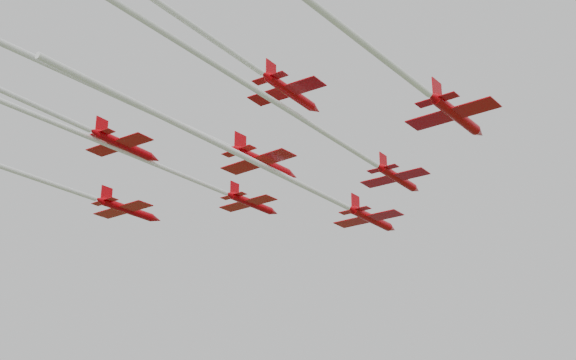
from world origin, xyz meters
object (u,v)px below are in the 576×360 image
(jet_row2_right, at_px, (338,141))
(jet_row3_right, at_px, (371,49))
(jet_row3_left, at_px, (23,174))
(jet_row4_left, at_px, (6,92))
(jet_lead, at_px, (308,188))
(jet_row3_mid, at_px, (187,128))
(jet_row4_right, at_px, (173,12))
(jet_row2_left, at_px, (156,164))

(jet_row2_right, distance_m, jet_row3_right, 19.58)
(jet_row3_left, height_order, jet_row4_left, jet_row4_left)
(jet_lead, height_order, jet_row3_mid, jet_row3_mid)
(jet_row3_mid, bearing_deg, jet_row2_right, 35.07)
(jet_row3_left, xyz_separation_m, jet_row4_right, (31.44, -26.40, 0.57))
(jet_row2_right, bearing_deg, jet_row3_mid, -148.32)
(jet_row3_left, bearing_deg, jet_row4_right, -19.06)
(jet_row4_right, bearing_deg, jet_row3_mid, 128.07)
(jet_row3_right, relative_size, jet_row4_right, 0.99)
(jet_row3_left, relative_size, jet_row4_left, 1.02)
(jet_row3_mid, height_order, jet_row4_left, jet_row4_left)
(jet_row3_left, height_order, jet_row4_right, jet_row4_right)
(jet_row3_left, bearing_deg, jet_row3_mid, 8.97)
(jet_row2_left, relative_size, jet_row3_right, 1.07)
(jet_row3_right, bearing_deg, jet_row4_left, -164.67)
(jet_lead, xyz_separation_m, jet_row2_left, (-17.17, -8.13, 1.98))
(jet_row3_left, relative_size, jet_row3_mid, 1.18)
(jet_row3_right, bearing_deg, jet_row4_right, -135.15)
(jet_row4_right, bearing_deg, jet_row3_left, 157.81)
(jet_row2_right, xyz_separation_m, jet_row4_right, (-7.88, -24.95, 1.77))
(jet_row2_left, distance_m, jet_row3_mid, 13.38)
(jet_row2_left, height_order, jet_row4_right, jet_row2_left)
(jet_lead, distance_m, jet_row3_left, 34.84)
(jet_row2_left, bearing_deg, jet_row3_mid, -28.86)
(jet_row2_right, xyz_separation_m, jet_row3_right, (7.04, -18.27, -0.31))
(jet_row3_left, xyz_separation_m, jet_row3_mid, (23.55, -5.00, 0.81))
(jet_row2_left, distance_m, jet_row2_right, 25.39)
(jet_row3_mid, bearing_deg, jet_row4_left, -121.16)
(jet_lead, xyz_separation_m, jet_row4_left, (-23.68, -29.53, 2.20))
(jet_row2_left, distance_m, jet_row4_right, 35.69)
(jet_lead, distance_m, jet_row3_mid, 20.35)
(jet_row2_left, bearing_deg, jet_row3_right, -17.22)
(jet_row3_right, bearing_deg, jet_row2_right, 131.78)
(jet_row2_right, bearing_deg, jet_row3_left, -163.12)
(jet_row3_left, distance_m, jet_row4_right, 41.06)
(jet_row2_left, height_order, jet_row2_right, jet_row2_left)
(jet_row2_left, height_order, jet_row3_right, jet_row2_left)
(jet_row2_right, distance_m, jet_row3_left, 39.37)
(jet_row2_right, relative_size, jet_row4_left, 0.86)
(jet_row4_left, bearing_deg, jet_row3_left, 136.29)
(jet_row2_left, xyz_separation_m, jet_row3_left, (-14.99, -5.26, -1.56))
(jet_lead, distance_m, jet_row2_right, 16.50)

